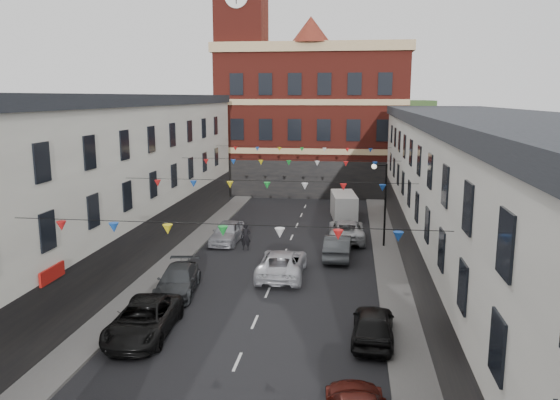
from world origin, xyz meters
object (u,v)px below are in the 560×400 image
at_px(car_left_e, 227,232).
at_px(car_right_e, 338,246).
at_px(car_right_d, 373,325).
at_px(white_van, 344,206).
at_px(car_right_f, 347,230).
at_px(pedestrian, 246,237).
at_px(car_left_c, 144,319).
at_px(car_left_d, 178,280).
at_px(moving_car, 282,263).
at_px(street_lamp, 382,194).

distance_m(car_left_e, car_right_e, 8.60).
height_order(car_left_e, car_right_d, car_left_e).
height_order(car_right_d, white_van, white_van).
relative_size(car_right_e, car_right_f, 0.86).
height_order(car_right_f, white_van, white_van).
relative_size(car_right_d, white_van, 0.89).
height_order(car_right_e, car_right_f, car_right_e).
xyz_separation_m(car_right_d, car_right_f, (-1.36, 17.04, 0.02)).
height_order(car_left_e, pedestrian, pedestrian).
xyz_separation_m(car_left_c, car_right_e, (8.29, 13.14, 0.04)).
bearing_deg(car_left_d, moving_car, 27.07).
xyz_separation_m(car_left_d, white_van, (8.64, 19.83, 0.40)).
bearing_deg(car_left_c, moving_car, 57.43).
height_order(street_lamp, car_right_e, street_lamp).
bearing_deg(car_left_d, white_van, 59.25).
height_order(car_left_d, car_left_e, car_left_e).
bearing_deg(car_right_d, pedestrian, -55.47).
relative_size(car_left_d, moving_car, 0.86).
bearing_deg(car_right_f, car_left_e, 9.94).
bearing_deg(street_lamp, car_left_c, -124.91).
relative_size(car_left_e, white_van, 0.93).
xyz_separation_m(car_left_e, car_right_e, (8.12, -2.83, -0.00)).
bearing_deg(car_right_e, car_right_f, -94.85).
xyz_separation_m(car_left_e, pedestrian, (1.71, -1.73, 0.15)).
distance_m(street_lamp, moving_car, 9.87).
distance_m(street_lamp, car_left_c, 19.86).
distance_m(car_right_f, moving_car, 9.54).
distance_m(car_right_f, white_van, 7.47).
bearing_deg(car_right_f, car_right_e, 81.63).
xyz_separation_m(car_right_d, white_van, (-1.70, 24.49, 0.35)).
distance_m(car_left_d, white_van, 21.64).
distance_m(car_right_e, white_van, 12.11).
xyz_separation_m(car_left_d, pedestrian, (2.05, 8.83, 0.23)).
bearing_deg(car_right_f, white_van, -89.29).
distance_m(street_lamp, car_right_d, 15.69).
height_order(car_right_f, moving_car, moving_car).
distance_m(car_right_e, moving_car, 5.23).
bearing_deg(car_right_e, car_right_d, 100.21).
distance_m(car_left_c, car_left_d, 5.41).
distance_m(car_left_e, moving_car, 8.54).
bearing_deg(car_right_e, car_left_d, 43.98).
xyz_separation_m(car_right_e, pedestrian, (-6.41, 1.10, 0.15)).
xyz_separation_m(car_left_d, car_left_e, (0.34, 10.56, 0.08)).
bearing_deg(car_left_d, car_right_e, 35.20).
relative_size(street_lamp, moving_car, 1.05).
relative_size(car_left_e, car_right_f, 0.83).
relative_size(car_left_e, moving_car, 0.82).
distance_m(car_right_d, moving_car, 9.69).
xyz_separation_m(car_left_e, car_right_f, (8.65, 1.82, -0.02)).
distance_m(car_right_f, pedestrian, 7.79).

